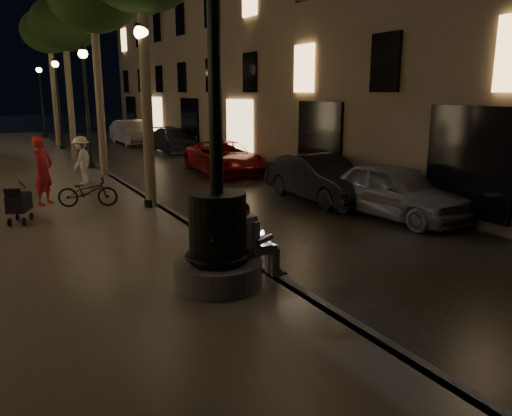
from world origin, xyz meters
TOP-DOWN VIEW (x-y plane):
  - ground at (0.00, 15.00)m, footprint 120.00×120.00m
  - cobble_lane at (3.00, 15.00)m, footprint 6.00×45.00m
  - curb_strip at (0.00, 15.00)m, footprint 0.25×45.00m
  - building_right at (10.00, 18.00)m, footprint 8.00×36.00m
  - fountain_lamppost at (-1.00, 2.00)m, footprint 1.40×1.40m
  - seated_man_laptop at (-0.39, 2.00)m, footprint 0.93×0.32m
  - tree_third at (-0.30, 20.00)m, footprint 3.00×3.00m
  - tree_far at (-0.22, 26.00)m, footprint 3.00×3.00m
  - lamp_curb_a at (-0.30, 8.00)m, footprint 0.36×0.36m
  - lamp_curb_b at (-0.30, 16.00)m, footprint 0.36×0.36m
  - lamp_curb_c at (-0.30, 24.00)m, footprint 0.36×0.36m
  - lamp_curb_d at (-0.30, 32.00)m, footprint 0.36×0.36m
  - stroller at (-3.48, 7.76)m, footprint 0.62×0.95m
  - car_front at (5.20, 4.58)m, footprint 2.07×4.30m
  - car_second at (4.72, 7.17)m, footprint 1.47×4.16m
  - car_third at (4.37, 13.23)m, footprint 2.48×4.80m
  - car_rear at (5.20, 21.51)m, footprint 1.98×4.52m
  - car_fifth at (4.18, 26.43)m, footprint 1.80×4.68m
  - pedestrian_red at (-2.72, 9.62)m, footprint 0.79×0.81m
  - pedestrian_white at (-1.22, 12.54)m, footprint 1.06×1.18m
  - bicycle at (-1.74, 8.79)m, footprint 1.64×1.06m

SIDE VIEW (x-z plane):
  - ground at x=0.00m, z-range 0.00..0.00m
  - cobble_lane at x=3.00m, z-range 0.00..0.02m
  - curb_strip at x=0.00m, z-range 0.00..0.20m
  - bicycle at x=-1.74m, z-range 0.20..1.01m
  - car_rear at x=5.20m, z-range 0.00..1.29m
  - car_third at x=4.37m, z-range 0.00..1.29m
  - car_second at x=4.72m, z-range 0.00..1.37m
  - stroller at x=-3.48m, z-range 0.20..1.17m
  - car_front at x=5.20m, z-range 0.00..1.42m
  - car_fifth at x=4.18m, z-range 0.00..1.52m
  - seated_man_laptop at x=-0.39m, z-range 0.24..1.55m
  - pedestrian_white at x=-1.22m, z-range 0.20..1.79m
  - pedestrian_red at x=-2.72m, z-range 0.20..2.07m
  - fountain_lamppost at x=-1.00m, z-range -1.39..3.81m
  - lamp_curb_a at x=-0.30m, z-range 0.83..5.64m
  - lamp_curb_b at x=-0.30m, z-range 0.83..5.64m
  - lamp_curb_c at x=-0.30m, z-range 0.83..5.64m
  - lamp_curb_d at x=-0.30m, z-range 0.83..5.64m
  - tree_third at x=-0.30m, z-range 2.54..9.74m
  - tree_far at x=-0.22m, z-range 2.68..10.18m
  - building_right at x=10.00m, z-range 0.00..15.00m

